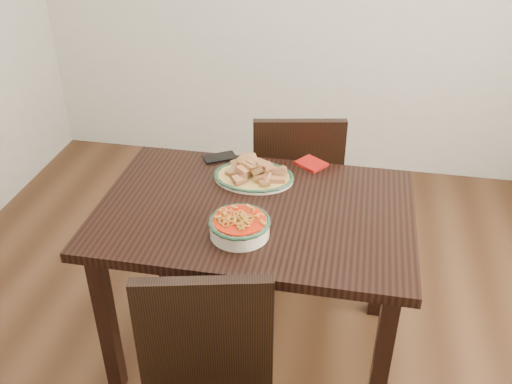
% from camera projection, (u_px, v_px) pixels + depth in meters
% --- Properties ---
extents(floor, '(3.50, 3.50, 0.00)m').
position_uv_depth(floor, '(255.00, 345.00, 2.59)').
color(floor, '#392112').
rests_on(floor, ground).
extents(dining_table, '(1.21, 0.81, 0.75)m').
position_uv_depth(dining_table, '(255.00, 229.00, 2.24)').
color(dining_table, black).
rests_on(dining_table, ground).
extents(chair_far, '(0.49, 0.49, 0.89)m').
position_uv_depth(chair_far, '(296.00, 183.00, 2.83)').
color(chair_far, black).
rests_on(chair_far, ground).
extents(fish_plate, '(0.33, 0.26, 0.11)m').
position_uv_depth(fish_plate, '(254.00, 170.00, 2.35)').
color(fish_plate, beige).
rests_on(fish_plate, dining_table).
extents(noodle_bowl, '(0.22, 0.22, 0.08)m').
position_uv_depth(noodle_bowl, '(240.00, 224.00, 2.02)').
color(noodle_bowl, beige).
rests_on(noodle_bowl, dining_table).
extents(smartphone, '(0.16, 0.13, 0.01)m').
position_uv_depth(smartphone, '(220.00, 157.00, 2.52)').
color(smartphone, black).
rests_on(smartphone, dining_table).
extents(napkin, '(0.15, 0.15, 0.01)m').
position_uv_depth(napkin, '(311.00, 164.00, 2.47)').
color(napkin, '#9A0F0B').
rests_on(napkin, dining_table).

